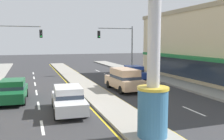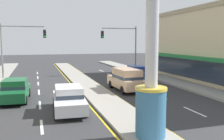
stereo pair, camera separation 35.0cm
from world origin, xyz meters
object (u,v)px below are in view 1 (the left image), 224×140
(traffic_light_right_side, at_px, (120,41))
(traffic_light_left_side, at_px, (14,41))
(sedan_far_right_lane, at_px, (68,99))
(sedan_mid_left_lane, at_px, (133,72))
(district_sign, at_px, (154,45))
(sedan_near_left_lane, at_px, (13,90))
(suv_near_right_lane, at_px, (124,79))

(traffic_light_right_side, bearing_deg, traffic_light_left_side, -176.67)
(traffic_light_right_side, bearing_deg, sedan_far_right_lane, -120.30)
(traffic_light_left_side, bearing_deg, sedan_mid_left_lane, -19.44)
(district_sign, relative_size, sedan_near_left_lane, 1.76)
(traffic_light_left_side, height_order, traffic_light_right_side, same)
(traffic_light_left_side, distance_m, suv_near_right_lane, 13.90)
(district_sign, height_order, traffic_light_left_side, district_sign)
(traffic_light_left_side, height_order, sedan_near_left_lane, traffic_light_left_side)
(sedan_near_left_lane, bearing_deg, suv_near_right_lane, 7.20)
(suv_near_right_lane, relative_size, sedan_mid_left_lane, 1.07)
(district_sign, xyz_separation_m, traffic_light_left_side, (-6.37, 20.28, 0.21))
(traffic_light_right_side, bearing_deg, sedan_near_left_lane, -136.58)
(sedan_near_left_lane, bearing_deg, sedan_far_right_lane, -49.65)
(district_sign, height_order, suv_near_right_lane, district_sign)
(district_sign, distance_m, sedan_near_left_lane, 11.52)
(suv_near_right_lane, relative_size, sedan_near_left_lane, 1.06)
(district_sign, relative_size, suv_near_right_lane, 1.65)
(district_sign, bearing_deg, sedan_mid_left_lane, 69.03)
(district_sign, height_order, sedan_far_right_lane, district_sign)
(traffic_light_left_side, bearing_deg, traffic_light_right_side, 3.33)
(district_sign, xyz_separation_m, sedan_far_right_lane, (-2.79, 5.34, -3.25))
(suv_near_right_lane, bearing_deg, sedan_far_right_lane, -138.10)
(sedan_far_right_lane, bearing_deg, sedan_mid_left_lane, 49.90)
(traffic_light_right_side, distance_m, sedan_mid_left_lane, 6.20)
(sedan_far_right_lane, height_order, sedan_mid_left_lane, same)
(district_sign, xyz_separation_m, sedan_mid_left_lane, (6.09, 15.88, -3.25))
(sedan_mid_left_lane, bearing_deg, traffic_light_right_side, 86.79)
(traffic_light_right_side, xyz_separation_m, sedan_far_right_lane, (-9.16, -15.68, -3.46))
(sedan_mid_left_lane, bearing_deg, suv_near_right_lane, -120.78)
(sedan_near_left_lane, distance_m, sedan_mid_left_lane, 13.87)
(sedan_far_right_lane, xyz_separation_m, sedan_mid_left_lane, (8.87, 10.54, 0.00))
(suv_near_right_lane, distance_m, sedan_mid_left_lane, 6.44)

